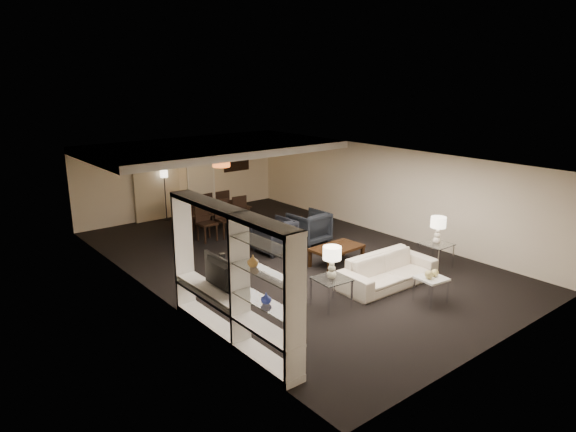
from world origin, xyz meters
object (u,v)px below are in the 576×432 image
(chair_fm, at_px, (202,210))
(chair_fr, at_px, (219,207))
(side_table_left, at_px, (331,292))
(television, at_px, (216,275))
(chair_nm, at_px, (226,219))
(armchair_right, at_px, (309,227))
(vase_amber, at_px, (253,261))
(table_lamp_left, at_px, (332,263))
(chair_nl, at_px, (207,223))
(marble_table, at_px, (431,290))
(chair_fl, at_px, (184,213))
(sofa, at_px, (388,270))
(floor_speaker, at_px, (223,275))
(armchair_left, at_px, (274,236))
(chair_nr, at_px, (243,215))
(pendant_light, at_px, (221,163))
(table_lamp_right, at_px, (438,230))
(floor_lamp, at_px, (165,195))
(dining_table, at_px, (214,220))
(side_table_right, at_px, (436,255))
(coffee_table, at_px, (337,256))

(chair_fm, xyz_separation_m, chair_fr, (0.60, 0.00, 0.00))
(side_table_left, relative_size, television, 0.61)
(television, relative_size, chair_nm, 0.99)
(armchair_right, relative_size, vase_amber, 5.00)
(table_lamp_left, distance_m, chair_nl, 5.17)
(side_table_left, height_order, chair_nm, chair_nm)
(armchair_right, relative_size, marble_table, 1.79)
(chair_fl, bearing_deg, sofa, 101.31)
(floor_speaker, distance_m, chair_nl, 3.79)
(armchair_left, distance_m, chair_fl, 3.27)
(table_lamp_left, xyz_separation_m, chair_nr, (1.41, 5.15, -0.39))
(chair_nl, bearing_deg, table_lamp_left, -94.97)
(pendant_light, bearing_deg, chair_nr, -86.46)
(pendant_light, distance_m, television, 6.67)
(table_lamp_right, bearing_deg, chair_nm, 116.67)
(chair_nm, bearing_deg, chair_fm, 89.54)
(side_table_left, xyz_separation_m, television, (-2.23, 0.60, 0.75))
(side_table_left, height_order, floor_speaker, floor_speaker)
(sofa, distance_m, armchair_left, 3.36)
(chair_nr, bearing_deg, vase_amber, -118.89)
(television, bearing_deg, chair_fm, -27.47)
(pendant_light, bearing_deg, floor_lamp, 121.29)
(chair_nl, height_order, floor_lamp, floor_lamp)
(armchair_right, height_order, chair_nl, chair_nl)
(armchair_right, bearing_deg, chair_nr, -66.28)
(armchair_right, distance_m, television, 5.31)
(chair_nm, bearing_deg, armchair_left, -81.67)
(vase_amber, height_order, dining_table, vase_amber)
(marble_table, height_order, chair_fr, chair_fr)
(marble_table, bearing_deg, chair_fr, 92.17)
(side_table_left, relative_size, table_lamp_right, 0.97)
(armchair_left, bearing_deg, television, 37.66)
(armchair_left, relative_size, armchair_right, 1.00)
(table_lamp_right, height_order, chair_fm, table_lamp_right)
(floor_speaker, bearing_deg, pendant_light, 74.09)
(vase_amber, xyz_separation_m, floor_speaker, (0.85, 2.31, -1.18))
(chair_nr, bearing_deg, chair_fl, 136.43)
(side_table_right, bearing_deg, chair_nm, 116.67)
(chair_nl, bearing_deg, table_lamp_right, -60.83)
(floor_speaker, distance_m, chair_nr, 4.44)
(coffee_table, height_order, chair_fr, chair_fr)
(table_lamp_left, bearing_deg, armchair_left, 71.57)
(pendant_light, distance_m, dining_table, 1.70)
(pendant_light, distance_m, marble_table, 7.45)
(pendant_light, xyz_separation_m, dining_table, (-0.54, -0.36, -1.57))
(marble_table, distance_m, floor_speaker, 4.20)
(coffee_table, xyz_separation_m, chair_nl, (-1.49, 3.55, 0.30))
(dining_table, bearing_deg, television, -116.72)
(television, bearing_deg, armchair_right, -59.16)
(sofa, distance_m, armchair_right, 3.36)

